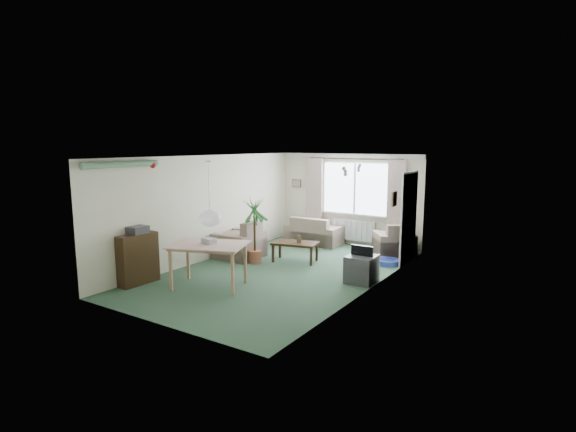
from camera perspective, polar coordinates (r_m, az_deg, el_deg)
The scene contains 25 objects.
ground at distance 9.45m, azimuth -0.99°, elevation -7.15°, with size 6.50×6.50×0.00m, color #30503A.
window at distance 11.86m, azimuth 8.53°, elevation 3.48°, with size 1.80×0.03×1.30m, color white.
curtain_rod at distance 11.74m, azimuth 8.46°, elevation 7.19°, with size 2.60×0.03×0.03m, color black.
curtain_left at distance 12.31m, azimuth 3.43°, elevation 2.69°, with size 0.45×0.08×2.00m, color beige.
curtain_right at distance 11.37m, azimuth 13.58°, elevation 1.91°, with size 0.45×0.08×2.00m, color beige.
radiator at distance 11.98m, azimuth 8.33°, elevation -1.78°, with size 1.20×0.10×0.55m, color white.
doorway at distance 10.33m, azimuth 15.13°, elevation -0.36°, with size 0.03×0.95×2.00m, color black.
pendant_lamp at distance 7.23m, azimuth -9.89°, elevation -0.30°, with size 0.36×0.36×0.36m, color white.
tinsel_garland at distance 8.72m, azimuth -20.40°, elevation 6.15°, with size 1.60×1.60×0.12m, color #196626.
bauble_cluster_a at distance 9.24m, azimuth 8.88°, elevation 6.37°, with size 0.20×0.20×0.20m, color silver.
bauble_cluster_b at distance 8.02m, azimuth 7.34°, elevation 6.00°, with size 0.20×0.20×0.20m, color silver.
wall_picture_back at distance 12.70m, azimuth 1.10°, elevation 4.17°, with size 0.28×0.03×0.22m, color brown.
wall_picture_right at distance 9.32m, azimuth 13.36°, elevation 2.12°, with size 0.03×0.24×0.30m, color brown.
sofa at distance 12.02m, azimuth 3.37°, elevation -1.84°, with size 1.46×0.77×0.73m, color beige.
armchair_corner at distance 11.09m, azimuth 13.33°, elevation -2.84°, with size 0.88×0.83×0.79m, color beige.
armchair_left at distance 10.60m, azimuth -6.22°, elevation -2.94°, with size 0.98×0.93×0.88m, color beige.
coffee_table at distance 10.23m, azimuth 0.90°, elevation -4.58°, with size 1.00×0.55×0.45m, color black.
photo_frame at distance 10.14m, azimuth 1.40°, elevation -2.93°, with size 0.12×0.02×0.16m, color brown.
bookshelf at distance 9.03m, azimuth -18.50°, elevation -5.21°, with size 0.27×0.80×0.97m, color black.
hifi_box at distance 8.96m, azimuth -18.55°, elevation -1.68°, with size 0.28×0.35×0.14m, color #333237.
houseplant at distance 10.05m, azimuth -4.26°, elevation -1.76°, with size 0.65×0.65×1.51m, color #1C5320.
dining_table at distance 8.55m, azimuth -9.99°, elevation -6.26°, with size 1.28×0.85×0.80m, color tan.
gift_box at distance 8.48m, azimuth -9.99°, elevation -3.20°, with size 0.25×0.18×0.12m, color #B3B2BD.
tv_cube at distance 8.84m, azimuth 9.33°, elevation -6.65°, with size 0.53×0.58×0.53m, color #333438.
pet_bed at distance 10.29m, azimuth 12.49°, elevation -5.69°, with size 0.54×0.54×0.11m, color navy.
Camera 1 is at (5.05, -7.53, 2.65)m, focal length 28.00 mm.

